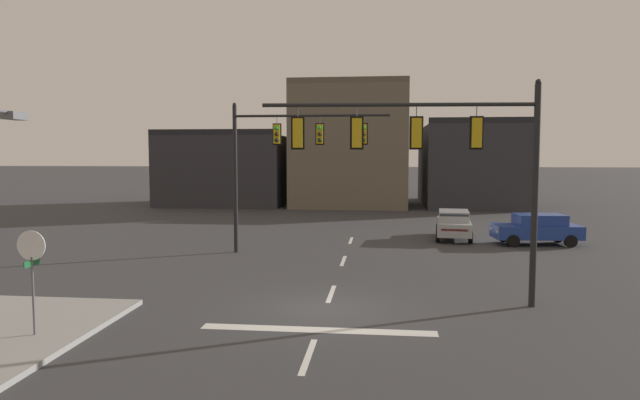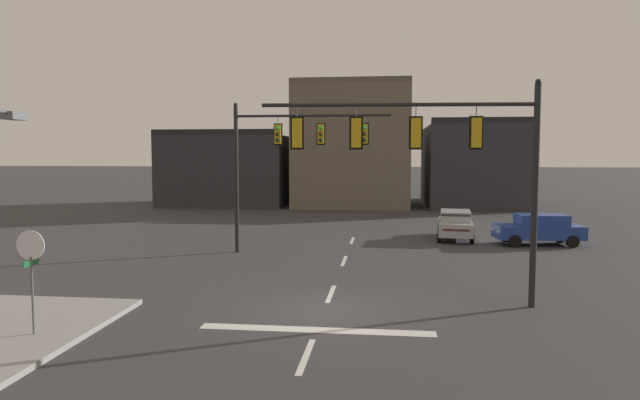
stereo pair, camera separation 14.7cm
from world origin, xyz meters
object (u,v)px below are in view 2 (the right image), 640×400
at_px(stop_sign, 31,257).
at_px(car_lot_middle, 539,229).
at_px(signal_mast_near_side, 439,150).
at_px(signal_mast_far_side, 284,150).
at_px(car_lot_nearside, 455,224).

bearing_deg(stop_sign, car_lot_middle, 45.65).
relative_size(signal_mast_near_side, signal_mast_far_side, 1.14).
relative_size(signal_mast_far_side, car_lot_nearside, 1.63).
bearing_deg(car_lot_nearside, signal_mast_far_side, -147.38).
bearing_deg(car_lot_middle, car_lot_nearside, 158.98).
bearing_deg(stop_sign, signal_mast_near_side, 23.33).
bearing_deg(signal_mast_near_side, stop_sign, -156.67).
height_order(signal_mast_far_side, car_lot_nearside, signal_mast_far_side).
bearing_deg(signal_mast_near_side, car_lot_middle, 63.47).
relative_size(signal_mast_far_side, stop_sign, 2.63).
bearing_deg(signal_mast_far_side, stop_sign, -107.13).
distance_m(stop_sign, car_lot_middle, 24.19).
bearing_deg(stop_sign, car_lot_nearside, 55.88).
bearing_deg(signal_mast_far_side, signal_mast_near_side, -53.73).
xyz_separation_m(stop_sign, car_lot_nearside, (12.77, 18.85, -1.29)).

